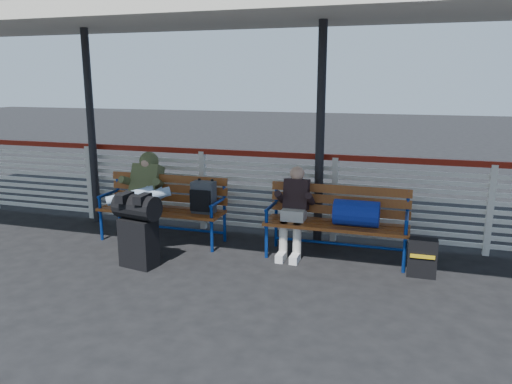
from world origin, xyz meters
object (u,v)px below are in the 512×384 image
(companion_person, at_px, (294,210))
(suitcase_side, at_px, (422,258))
(luggage_stack, at_px, (138,228))
(bench_right, at_px, (346,215))
(traveler_man, at_px, (141,194))
(bench_left, at_px, (175,201))

(companion_person, xyz_separation_m, suitcase_side, (1.60, -0.30, -0.37))
(suitcase_side, bearing_deg, companion_person, 168.96)
(luggage_stack, relative_size, bench_right, 0.50)
(traveler_man, height_order, companion_person, traveler_man)
(traveler_man, bearing_deg, bench_right, 6.95)
(traveler_man, height_order, suitcase_side, traveler_man)
(companion_person, height_order, suitcase_side, companion_person)
(traveler_man, xyz_separation_m, companion_person, (2.05, 0.32, -0.14))
(luggage_stack, relative_size, traveler_man, 0.55)
(luggage_stack, relative_size, suitcase_side, 2.00)
(traveler_man, bearing_deg, bench_left, 47.19)
(bench_right, distance_m, companion_person, 0.67)
(bench_left, distance_m, suitcase_side, 3.36)
(companion_person, bearing_deg, suitcase_side, -10.54)
(luggage_stack, xyz_separation_m, suitcase_side, (3.30, 0.71, -0.27))
(suitcase_side, bearing_deg, traveler_man, 179.83)
(bench_left, xyz_separation_m, traveler_man, (-0.32, -0.35, 0.15))
(bench_left, relative_size, suitcase_side, 3.97)
(bench_left, height_order, bench_right, same)
(luggage_stack, height_order, suitcase_side, luggage_stack)
(bench_left, relative_size, traveler_man, 1.10)
(luggage_stack, bearing_deg, traveler_man, 127.19)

